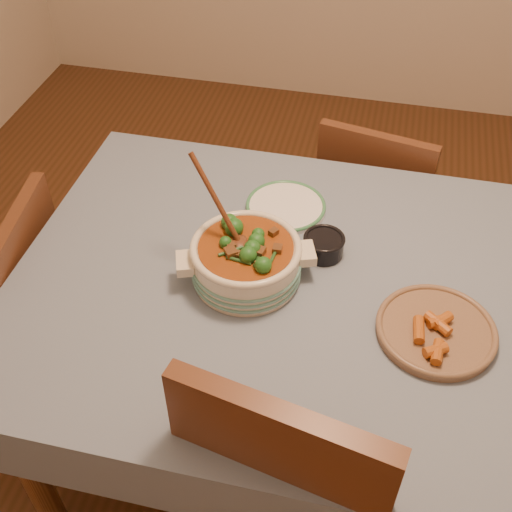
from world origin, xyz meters
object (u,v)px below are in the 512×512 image
at_px(dining_table, 346,318).
at_px(chair_left, 12,306).
at_px(white_plate, 286,206).
at_px(condiment_bowl, 324,244).
at_px(fried_plate, 436,329).
at_px(stew_casserole, 246,258).
at_px(chair_far, 374,205).

distance_m(dining_table, chair_left, 1.00).
xyz_separation_m(white_plate, condiment_bowl, (0.13, -0.15, 0.02)).
relative_size(white_plate, fried_plate, 0.79).
bearing_deg(fried_plate, condiment_bowl, 144.43).
bearing_deg(condiment_bowl, chair_left, -171.63).
bearing_deg(white_plate, dining_table, -52.79).
distance_m(stew_casserole, chair_far, 0.86).
xyz_separation_m(dining_table, fried_plate, (0.21, -0.08, 0.11)).
relative_size(white_plate, chair_left, 0.33).
bearing_deg(fried_plate, stew_casserole, 170.37).
relative_size(dining_table, chair_left, 2.03).
xyz_separation_m(condiment_bowl, chair_left, (-0.90, -0.13, -0.32)).
distance_m(stew_casserole, white_plate, 0.29).
bearing_deg(white_plate, chair_far, 61.26).
bearing_deg(stew_casserole, white_plate, 80.89).
bearing_deg(fried_plate, white_plate, 139.27).
bearing_deg(white_plate, condiment_bowl, -50.01).
bearing_deg(condiment_bowl, dining_table, -56.43).
bearing_deg(chair_far, condiment_bowl, 90.66).
xyz_separation_m(condiment_bowl, fried_plate, (0.29, -0.21, -0.01)).
xyz_separation_m(white_plate, fried_plate, (0.42, -0.36, 0.01)).
height_order(dining_table, chair_left, chair_left).
relative_size(stew_casserole, chair_left, 0.41).
relative_size(fried_plate, chair_left, 0.42).
relative_size(dining_table, stew_casserole, 4.92).
height_order(stew_casserole, fried_plate, stew_casserole).
distance_m(dining_table, chair_far, 0.75).
height_order(condiment_bowl, fried_plate, condiment_bowl).
height_order(stew_casserole, chair_far, stew_casserole).
distance_m(dining_table, white_plate, 0.37).
distance_m(chair_far, chair_left, 1.25).
bearing_deg(chair_left, fried_plate, 78.69).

